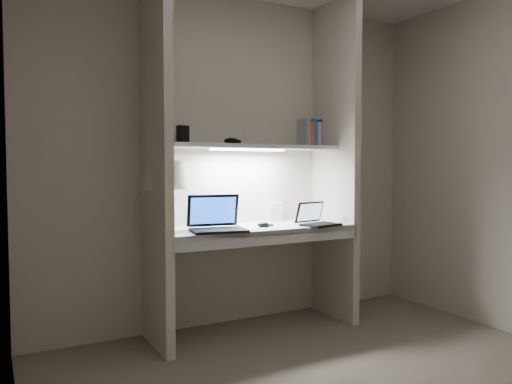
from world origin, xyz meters
TOP-DOWN VIEW (x-y plane):
  - back_wall at (0.00, 1.50)m, footprint 3.20×0.01m
  - alcove_panel_left at (-0.73, 1.23)m, footprint 0.06×0.55m
  - alcove_panel_right at (0.73, 1.23)m, footprint 0.06×0.55m
  - desk at (0.00, 1.23)m, footprint 1.40×0.55m
  - desk_apron at (0.00, 0.96)m, footprint 1.46×0.03m
  - shelf at (0.00, 1.32)m, footprint 1.40×0.36m
  - strip_light at (0.00, 1.32)m, footprint 0.60×0.04m
  - table_lamp at (-0.64, 1.32)m, footprint 0.32×0.32m
  - laptop_main at (-0.35, 1.11)m, footprint 0.40×0.36m
  - laptop_netbook at (0.42, 1.04)m, footprint 0.31×0.29m
  - speaker at (0.31, 1.45)m, footprint 0.13×0.11m
  - mouse at (0.03, 1.14)m, footprint 0.10×0.07m
  - cable_coil at (0.08, 1.19)m, footprint 0.14×0.14m
  - sticky_note at (-0.54, 1.33)m, footprint 0.08×0.08m
  - book_row at (0.65, 1.43)m, footprint 0.21×0.15m
  - shelf_box at (-0.47, 1.41)m, footprint 0.09×0.08m
  - shelf_gadget at (-0.14, 1.32)m, footprint 0.13×0.11m

SIDE VIEW (x-z plane):
  - desk_apron at x=0.00m, z-range 0.67..0.77m
  - desk at x=0.00m, z-range 0.73..0.77m
  - sticky_note at x=-0.54m, z-range 0.77..0.77m
  - cable_coil at x=0.08m, z-range 0.77..0.78m
  - mouse at x=0.03m, z-range 0.77..0.81m
  - laptop_netbook at x=0.42m, z-range 0.72..0.90m
  - laptop_main at x=-0.35m, z-range 0.70..0.95m
  - speaker at x=0.31m, z-range 0.77..0.92m
  - table_lamp at x=-0.64m, z-range 0.85..1.33m
  - back_wall at x=0.00m, z-range 0.00..2.50m
  - alcove_panel_left at x=-0.73m, z-range 0.00..2.50m
  - alcove_panel_right at x=0.73m, z-range 0.00..2.50m
  - strip_light at x=0.00m, z-range 1.32..1.34m
  - shelf at x=0.00m, z-range 1.34..1.36m
  - shelf_gadget at x=-0.14m, z-range 1.37..1.41m
  - shelf_box at x=-0.47m, z-range 1.36..1.49m
  - book_row at x=0.65m, z-range 1.36..1.58m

